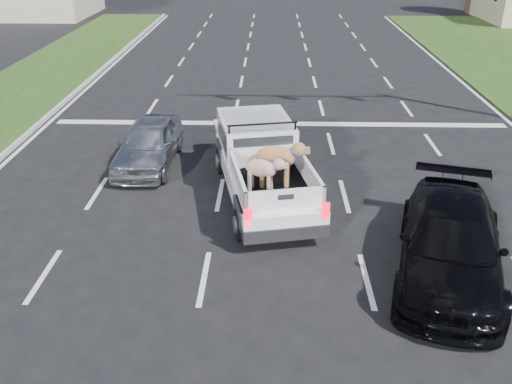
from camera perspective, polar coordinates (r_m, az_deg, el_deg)
ground at (r=11.81m, az=3.09°, el=-9.18°), size 160.00×160.00×0.00m
road_markings at (r=17.55m, az=2.62°, el=3.48°), size 17.75×60.00×0.01m
pickup_truck at (r=14.79m, az=0.68°, el=3.11°), size 3.11×5.93×2.11m
silver_sedan at (r=17.25m, az=-11.25°, el=5.04°), size 1.79×4.15×1.40m
black_coupe at (r=12.32m, az=19.78°, el=-5.04°), size 3.44×5.59×1.51m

